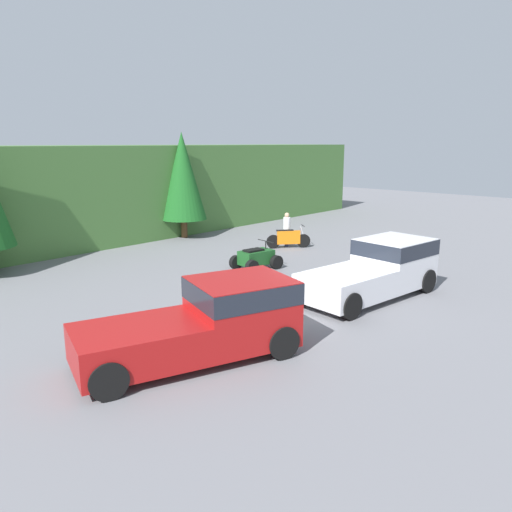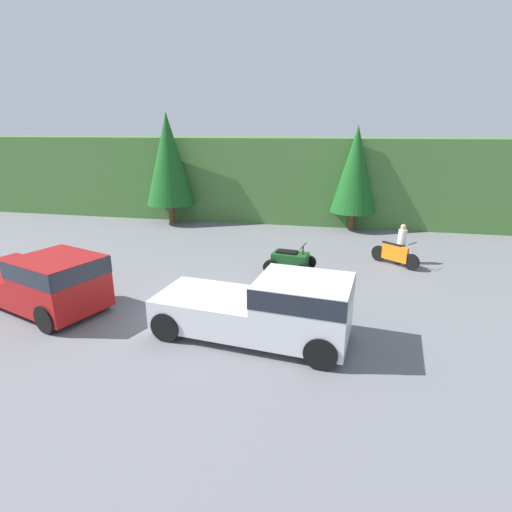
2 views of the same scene
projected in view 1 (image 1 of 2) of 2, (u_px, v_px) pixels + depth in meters
ground_plane at (313, 304)px, 16.91m from camera, size 80.00×80.00×0.00m
hillside_backdrop at (73, 195)px, 26.83m from camera, size 44.00×6.00×5.19m
tree_mid_left at (183, 176)px, 28.04m from camera, size 2.62×2.62×5.95m
pickup_truck_red at (209, 319)px, 12.53m from camera, size 5.86×3.80×1.93m
pickup_truck_second at (379, 267)px, 17.71m from camera, size 5.72×2.82×1.93m
dirt_bike at (289, 239)px, 25.80m from camera, size 1.86×1.53×1.18m
quad_atv at (256, 258)px, 21.51m from camera, size 2.13×1.59×1.18m
rider_person at (287, 228)px, 26.13m from camera, size 0.51×0.51×1.79m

